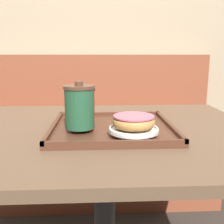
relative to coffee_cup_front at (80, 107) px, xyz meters
name	(u,v)px	position (x,y,z in m)	size (l,w,h in m)	color
wall_behind	(101,26)	(0.08, 1.17, 0.36)	(8.00, 0.05, 2.40)	tan
booth_bench	(95,153)	(0.03, 0.94, -0.52)	(1.64, 0.44, 1.00)	brown
cafe_table	(104,171)	(0.08, 0.07, -0.25)	(1.09, 0.85, 0.75)	brown
serving_tray	(112,128)	(0.10, 0.05, -0.09)	(0.40, 0.37, 0.02)	#512D1E
coffee_cup_front	(80,107)	(0.00, 0.00, 0.00)	(0.10, 0.10, 0.15)	#235638
coffee_cup_rear	(82,103)	(0.00, 0.12, -0.01)	(0.09, 0.09, 0.12)	red
plate_with_chocolate_donut	(134,129)	(0.16, -0.05, -0.06)	(0.15, 0.15, 0.01)	white
donut_chocolate_glazed	(134,121)	(0.16, -0.05, -0.04)	(0.13, 0.13, 0.04)	tan
spoon	(143,115)	(0.23, 0.14, -0.06)	(0.14, 0.07, 0.01)	silver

